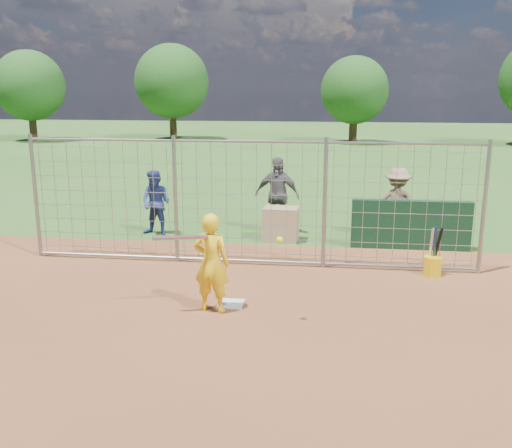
# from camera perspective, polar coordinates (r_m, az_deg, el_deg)

# --- Properties ---
(ground) EXTENTS (100.00, 100.00, 0.00)m
(ground) POSITION_cam_1_polar(r_m,az_deg,el_deg) (9.81, -2.36, -7.59)
(ground) COLOR #2D591E
(ground) RESTS_ON ground
(infield_dirt) EXTENTS (18.00, 18.00, 0.00)m
(infield_dirt) POSITION_cam_1_polar(r_m,az_deg,el_deg) (7.15, -6.56, -16.18)
(infield_dirt) COLOR brown
(infield_dirt) RESTS_ON ground
(home_plate) EXTENTS (0.43, 0.43, 0.02)m
(home_plate) POSITION_cam_1_polar(r_m,az_deg,el_deg) (9.62, -2.56, -7.96)
(home_plate) COLOR silver
(home_plate) RESTS_ON ground
(dugout_wall) EXTENTS (2.60, 0.20, 1.10)m
(dugout_wall) POSITION_cam_1_polar(r_m,az_deg,el_deg) (13.09, 15.21, -0.10)
(dugout_wall) COLOR #11381E
(dugout_wall) RESTS_ON ground
(batter) EXTENTS (0.65, 0.49, 1.63)m
(batter) POSITION_cam_1_polar(r_m,az_deg,el_deg) (9.10, -4.48, -3.90)
(batter) COLOR yellow
(batter) RESTS_ON ground
(bystander_a) EXTENTS (0.89, 0.76, 1.59)m
(bystander_a) POSITION_cam_1_polar(r_m,az_deg,el_deg) (14.01, -9.96, 2.09)
(bystander_a) COLOR navy
(bystander_a) RESTS_ON ground
(bystander_b) EXTENTS (1.19, 0.69, 1.91)m
(bystander_b) POSITION_cam_1_polar(r_m,az_deg,el_deg) (13.93, 2.11, 2.88)
(bystander_b) COLOR #55555A
(bystander_b) RESTS_ON ground
(bystander_c) EXTENTS (1.20, 0.82, 1.72)m
(bystander_c) POSITION_cam_1_polar(r_m,az_deg,el_deg) (13.80, 13.92, 1.99)
(bystander_c) COLOR #977452
(bystander_c) RESTS_ON ground
(equipment_bin) EXTENTS (0.83, 0.60, 0.80)m
(equipment_bin) POSITION_cam_1_polar(r_m,az_deg,el_deg) (13.36, 2.51, -0.01)
(equipment_bin) COLOR tan
(equipment_bin) RESTS_ON ground
(equipment_in_play) EXTENTS (2.03, 0.37, 0.15)m
(equipment_in_play) POSITION_cam_1_polar(r_m,az_deg,el_deg) (8.73, -5.27, -1.43)
(equipment_in_play) COLOR silver
(equipment_in_play) RESTS_ON ground
(bucket_with_bats) EXTENTS (0.34, 0.38, 0.98)m
(bucket_with_bats) POSITION_cam_1_polar(r_m,az_deg,el_deg) (11.44, 17.26, -3.78)
(bucket_with_bats) COLOR yellow
(bucket_with_bats) RESTS_ON ground
(backstop_fence) EXTENTS (9.08, 0.08, 2.60)m
(backstop_fence) POSITION_cam_1_polar(r_m,az_deg,el_deg) (11.35, -0.73, 2.00)
(backstop_fence) COLOR gray
(backstop_fence) RESTS_ON ground
(tree_line) EXTENTS (44.66, 6.72, 6.48)m
(tree_line) POSITION_cam_1_polar(r_m,az_deg,el_deg) (37.17, 10.05, 13.69)
(tree_line) COLOR #3F2B19
(tree_line) RESTS_ON ground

